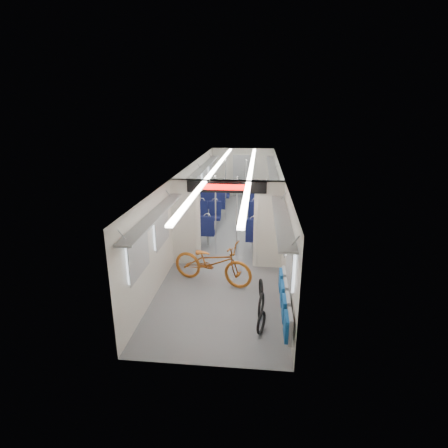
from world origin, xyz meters
name	(u,v)px	position (x,y,z in m)	size (l,w,h in m)	color
carriage	(232,195)	(0.00, -0.27, 1.50)	(12.00, 12.02, 2.31)	#515456
bicycle	(212,262)	(-0.24, -3.09, 0.53)	(0.70, 2.01, 1.05)	#9E5117
flip_bench	(285,301)	(1.35, -4.80, 0.58)	(0.12, 2.08, 0.49)	gray
bike_hoop_a	(261,324)	(0.92, -5.02, 0.19)	(0.44, 0.44, 0.05)	black
bike_hoop_b	(261,307)	(0.92, -4.49, 0.24)	(0.53, 0.53, 0.05)	black
bike_hoop_c	(261,289)	(0.92, -3.70, 0.19)	(0.44, 0.44, 0.05)	black
seat_bay_near_left	(204,221)	(-0.94, 0.14, 0.53)	(0.89, 1.98, 1.07)	#0D1139
seat_bay_near_right	(262,224)	(0.93, -0.11, 0.56)	(0.94, 2.21, 1.14)	#0D1139
seat_bay_far_left	(216,197)	(-0.93, 3.33, 0.56)	(0.94, 2.22, 1.15)	#0D1139
seat_bay_far_right	(262,197)	(0.93, 3.66, 0.54)	(0.90, 2.03, 1.09)	#0D1139
stanchion_near_left	(216,216)	(-0.38, -1.33, 1.15)	(0.04, 0.04, 2.30)	silver
stanchion_near_right	(237,218)	(0.23, -1.45, 1.15)	(0.04, 0.04, 2.30)	silver
stanchion_far_left	(226,190)	(-0.42, 2.02, 1.15)	(0.04, 0.04, 2.30)	silver
stanchion_far_right	(246,191)	(0.32, 2.04, 1.15)	(0.04, 0.04, 2.30)	silver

